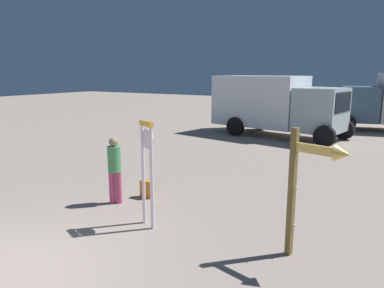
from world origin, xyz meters
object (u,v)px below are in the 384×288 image
(person_near_clock, at_px, (115,167))
(arrow_sign, at_px, (311,175))
(backpack, at_px, (147,189))
(box_truck_near, at_px, (274,103))
(standing_clock, at_px, (147,163))

(person_near_clock, bearing_deg, arrow_sign, -5.37)
(backpack, bearing_deg, box_truck_near, 90.90)
(standing_clock, relative_size, backpack, 4.93)
(arrow_sign, bearing_deg, person_near_clock, 174.63)
(arrow_sign, distance_m, backpack, 4.43)
(standing_clock, xyz_separation_m, box_truck_near, (-1.21, 11.53, 0.27))
(person_near_clock, distance_m, box_truck_near, 10.94)
(person_near_clock, bearing_deg, backpack, 59.82)
(backpack, height_order, box_truck_near, box_truck_near)
(backpack, bearing_deg, person_near_clock, -120.18)
(standing_clock, height_order, arrow_sign, arrow_sign)
(arrow_sign, bearing_deg, box_truck_near, 110.62)
(arrow_sign, height_order, person_near_clock, arrow_sign)
(standing_clock, relative_size, person_near_clock, 1.35)
(standing_clock, distance_m, box_truck_near, 11.60)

